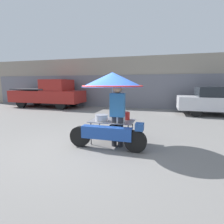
% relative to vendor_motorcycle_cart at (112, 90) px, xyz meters
% --- Properties ---
extents(ground_plane, '(36.00, 36.00, 0.00)m').
position_rel_vendor_motorcycle_cart_xyz_m(ground_plane, '(-0.41, -0.49, -1.53)').
color(ground_plane, slate).
extents(shopfront_building, '(28.00, 2.06, 3.55)m').
position_rel_vendor_motorcycle_cart_xyz_m(shopfront_building, '(-0.41, 8.57, 0.23)').
color(shopfront_building, gray).
rests_on(shopfront_building, ground).
extents(vendor_motorcycle_cart, '(2.07, 1.72, 2.01)m').
position_rel_vendor_motorcycle_cart_xyz_m(vendor_motorcycle_cart, '(0.00, 0.00, 0.00)').
color(vendor_motorcycle_cart, black).
rests_on(vendor_motorcycle_cart, ground).
extents(vendor_person, '(0.38, 0.22, 1.67)m').
position_rel_vendor_motorcycle_cart_xyz_m(vendor_person, '(0.21, -0.20, -0.59)').
color(vendor_person, '#2D2D33').
rests_on(vendor_person, ground).
extents(parked_car, '(4.59, 1.76, 1.53)m').
position_rel_vendor_motorcycle_cart_xyz_m(parked_car, '(4.41, 5.86, -0.75)').
color(parked_car, black).
rests_on(parked_car, ground).
extents(pickup_truck, '(5.32, 1.89, 1.98)m').
position_rel_vendor_motorcycle_cart_xyz_m(pickup_truck, '(-6.56, 6.23, -0.57)').
color(pickup_truck, black).
rests_on(pickup_truck, ground).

